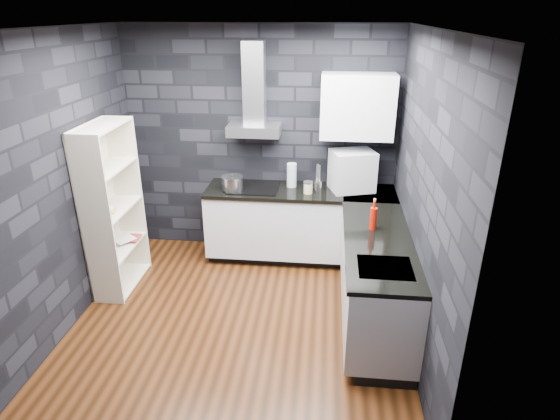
% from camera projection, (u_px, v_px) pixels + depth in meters
% --- Properties ---
extents(ground, '(3.20, 3.20, 0.00)m').
position_uv_depth(ground, '(240.00, 319.00, 4.65)').
color(ground, '#41200D').
extents(ceiling, '(3.20, 3.20, 0.00)m').
position_uv_depth(ceiling, '(228.00, 28.00, 3.58)').
color(ceiling, white).
extents(wall_back, '(3.20, 0.05, 2.70)m').
position_uv_depth(wall_back, '(261.00, 143.00, 5.60)').
color(wall_back, black).
rests_on(wall_back, ground).
extents(wall_front, '(3.20, 0.05, 2.70)m').
position_uv_depth(wall_front, '(180.00, 295.00, 2.63)').
color(wall_front, black).
rests_on(wall_front, ground).
extents(wall_left, '(0.05, 3.20, 2.70)m').
position_uv_depth(wall_left, '(60.00, 185.00, 4.27)').
color(wall_left, black).
rests_on(wall_left, ground).
extents(wall_right, '(0.05, 3.20, 2.70)m').
position_uv_depth(wall_right, '(424.00, 199.00, 3.96)').
color(wall_right, black).
rests_on(wall_right, ground).
extents(toekick_back, '(2.18, 0.50, 0.10)m').
position_uv_depth(toekick_back, '(299.00, 252.00, 5.80)').
color(toekick_back, black).
rests_on(toekick_back, ground).
extents(toekick_right, '(0.50, 1.78, 0.10)m').
position_uv_depth(toekick_right, '(376.00, 317.00, 4.59)').
color(toekick_right, black).
rests_on(toekick_right, ground).
extents(counter_back_cab, '(2.20, 0.60, 0.76)m').
position_uv_depth(counter_back_cab, '(300.00, 222.00, 5.60)').
color(counter_back_cab, silver).
rests_on(counter_back_cab, ground).
extents(counter_right_cab, '(0.60, 1.80, 0.76)m').
position_uv_depth(counter_right_cab, '(376.00, 279.00, 4.42)').
color(counter_right_cab, silver).
rests_on(counter_right_cab, ground).
extents(counter_back_top, '(2.20, 0.62, 0.04)m').
position_uv_depth(counter_back_top, '(300.00, 192.00, 5.43)').
color(counter_back_top, black).
rests_on(counter_back_top, counter_back_cab).
extents(counter_right_top, '(0.62, 1.80, 0.04)m').
position_uv_depth(counter_right_top, '(378.00, 241.00, 4.27)').
color(counter_right_top, black).
rests_on(counter_right_top, counter_right_cab).
extents(counter_corner_top, '(0.62, 0.62, 0.04)m').
position_uv_depth(counter_corner_top, '(370.00, 194.00, 5.36)').
color(counter_corner_top, black).
rests_on(counter_corner_top, counter_right_cab).
extents(hood_body, '(0.60, 0.34, 0.12)m').
position_uv_depth(hood_body, '(254.00, 130.00, 5.34)').
color(hood_body, '#AEAEB3').
rests_on(hood_body, wall_back).
extents(hood_chimney, '(0.24, 0.20, 0.90)m').
position_uv_depth(hood_chimney, '(254.00, 83.00, 5.20)').
color(hood_chimney, '#AEAEB3').
rests_on(hood_chimney, hood_body).
extents(upper_cabinet, '(0.80, 0.35, 0.70)m').
position_uv_depth(upper_cabinet, '(357.00, 106.00, 5.11)').
color(upper_cabinet, silver).
rests_on(upper_cabinet, wall_back).
extents(cooktop, '(0.58, 0.50, 0.01)m').
position_uv_depth(cooktop, '(254.00, 187.00, 5.48)').
color(cooktop, black).
rests_on(cooktop, counter_back_top).
extents(sink_rim, '(0.44, 0.40, 0.01)m').
position_uv_depth(sink_rim, '(385.00, 268.00, 3.80)').
color(sink_rim, '#AEAEB3').
rests_on(sink_rim, counter_right_top).
extents(pot, '(0.30, 0.30, 0.14)m').
position_uv_depth(pot, '(232.00, 183.00, 5.38)').
color(pot, '#B2B2B7').
rests_on(pot, cooktop).
extents(glass_vase, '(0.14, 0.14, 0.28)m').
position_uv_depth(glass_vase, '(292.00, 175.00, 5.48)').
color(glass_vase, silver).
rests_on(glass_vase, counter_back_top).
extents(storage_jar, '(0.11, 0.11, 0.12)m').
position_uv_depth(storage_jar, '(308.00, 188.00, 5.30)').
color(storage_jar, '#C3B482').
rests_on(storage_jar, counter_back_top).
extents(utensil_crock, '(0.12, 0.12, 0.12)m').
position_uv_depth(utensil_crock, '(318.00, 186.00, 5.37)').
color(utensil_crock, '#B2B2B7').
rests_on(utensil_crock, counter_back_top).
extents(appliance_garage, '(0.56, 0.49, 0.47)m').
position_uv_depth(appliance_garage, '(352.00, 171.00, 5.35)').
color(appliance_garage, '#B8BABF').
rests_on(appliance_garage, counter_back_top).
extents(red_bottle, '(0.07, 0.07, 0.22)m').
position_uv_depth(red_bottle, '(373.00, 219.00, 4.42)').
color(red_bottle, '#A21105').
rests_on(red_bottle, counter_right_top).
extents(bookshelf, '(0.43, 0.84, 1.80)m').
position_uv_depth(bookshelf, '(113.00, 209.00, 4.90)').
color(bookshelf, beige).
rests_on(bookshelf, ground).
extents(fruit_bowl, '(0.23, 0.23, 0.05)m').
position_uv_depth(fruit_bowl, '(108.00, 210.00, 4.78)').
color(fruit_bowl, silver).
rests_on(fruit_bowl, bookshelf).
extents(book_red, '(0.15, 0.02, 0.21)m').
position_uv_depth(book_red, '(125.00, 231.00, 5.18)').
color(book_red, maroon).
rests_on(book_red, bookshelf).
extents(book_second, '(0.14, 0.10, 0.21)m').
position_uv_depth(book_second, '(120.00, 230.00, 5.15)').
color(book_second, '#B2B2B2').
rests_on(book_second, bookshelf).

